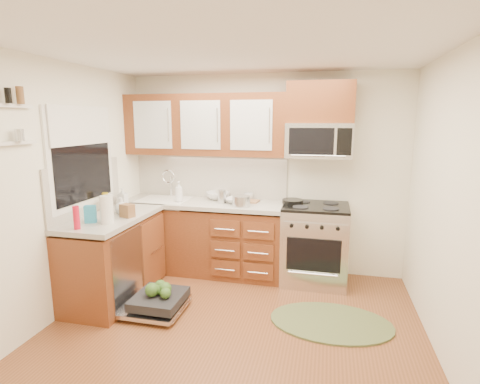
% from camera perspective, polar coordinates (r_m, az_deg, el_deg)
% --- Properties ---
extents(floor, '(3.50, 3.50, 0.00)m').
position_cam_1_polar(floor, '(3.62, -1.62, -21.46)').
color(floor, brown).
rests_on(floor, ground).
extents(ceiling, '(3.50, 3.50, 0.00)m').
position_cam_1_polar(ceiling, '(3.11, -1.88, 21.37)').
color(ceiling, white).
rests_on(ceiling, ground).
extents(wall_back, '(3.50, 0.04, 2.50)m').
position_cam_1_polar(wall_back, '(4.81, 3.67, 2.70)').
color(wall_back, white).
rests_on(wall_back, ground).
extents(wall_front, '(3.50, 0.04, 2.50)m').
position_cam_1_polar(wall_front, '(1.59, -18.90, -15.20)').
color(wall_front, white).
rests_on(wall_front, ground).
extents(wall_left, '(0.04, 3.50, 2.50)m').
position_cam_1_polar(wall_left, '(3.96, -27.04, -0.28)').
color(wall_left, white).
rests_on(wall_left, ground).
extents(wall_right, '(0.04, 3.50, 2.50)m').
position_cam_1_polar(wall_right, '(3.17, 30.48, -3.10)').
color(wall_right, white).
rests_on(wall_right, ground).
extents(base_cabinet_back, '(2.05, 0.60, 0.85)m').
position_cam_1_polar(base_cabinet_back, '(4.89, -5.51, -7.12)').
color(base_cabinet_back, '#5C2C14').
rests_on(base_cabinet_back, ground).
extents(base_cabinet_left, '(0.60, 1.25, 0.85)m').
position_cam_1_polar(base_cabinet_left, '(4.40, -18.61, -9.74)').
color(base_cabinet_left, '#5C2C14').
rests_on(base_cabinet_left, ground).
extents(countertop_back, '(2.07, 0.64, 0.05)m').
position_cam_1_polar(countertop_back, '(4.76, -5.66, -1.71)').
color(countertop_back, '#ADA79E').
rests_on(countertop_back, base_cabinet_back).
extents(countertop_left, '(0.64, 1.27, 0.05)m').
position_cam_1_polar(countertop_left, '(4.26, -18.88, -3.76)').
color(countertop_left, '#ADA79E').
rests_on(countertop_left, base_cabinet_left).
extents(backsplash_back, '(2.05, 0.02, 0.57)m').
position_cam_1_polar(backsplash_back, '(4.98, -4.62, 2.50)').
color(backsplash_back, beige).
rests_on(backsplash_back, ground).
extents(backsplash_left, '(0.02, 1.25, 0.57)m').
position_cam_1_polar(backsplash_left, '(4.36, -22.42, 0.50)').
color(backsplash_left, beige).
rests_on(backsplash_left, ground).
extents(upper_cabinets, '(2.05, 0.35, 0.75)m').
position_cam_1_polar(upper_cabinets, '(4.77, -5.35, 10.14)').
color(upper_cabinets, '#5C2C14').
rests_on(upper_cabinets, ground).
extents(cabinet_over_mw, '(0.76, 0.35, 0.47)m').
position_cam_1_polar(cabinet_over_mw, '(4.53, 12.17, 13.20)').
color(cabinet_over_mw, '#5C2C14').
rests_on(cabinet_over_mw, ground).
extents(range, '(0.76, 0.64, 0.95)m').
position_cam_1_polar(range, '(4.62, 11.29, -7.75)').
color(range, silver).
rests_on(range, ground).
extents(microwave, '(0.76, 0.38, 0.40)m').
position_cam_1_polar(microwave, '(4.51, 11.94, 7.68)').
color(microwave, silver).
rests_on(microwave, ground).
extents(sink, '(0.62, 0.50, 0.26)m').
position_cam_1_polar(sink, '(4.96, -11.47, -2.56)').
color(sink, white).
rests_on(sink, ground).
extents(dishwasher, '(0.70, 0.60, 0.20)m').
position_cam_1_polar(dishwasher, '(4.08, -12.71, -16.09)').
color(dishwasher, silver).
rests_on(dishwasher, ground).
extents(window, '(0.03, 1.05, 1.05)m').
position_cam_1_polar(window, '(4.30, -22.94, 4.90)').
color(window, white).
rests_on(window, ground).
extents(window_blind, '(0.02, 0.96, 0.40)m').
position_cam_1_polar(window_blind, '(4.26, -23.00, 9.31)').
color(window_blind, white).
rests_on(window_blind, ground).
extents(shelf_upper, '(0.04, 0.40, 0.03)m').
position_cam_1_polar(shelf_upper, '(3.62, -31.39, 11.16)').
color(shelf_upper, white).
rests_on(shelf_upper, ground).
extents(shelf_lower, '(0.04, 0.40, 0.03)m').
position_cam_1_polar(shelf_lower, '(3.62, -30.92, 6.44)').
color(shelf_lower, white).
rests_on(shelf_lower, ground).
extents(rug, '(1.29, 0.96, 0.02)m').
position_cam_1_polar(rug, '(3.93, 13.68, -18.74)').
color(rug, olive).
rests_on(rug, ground).
extents(skillet, '(0.31, 0.31, 0.05)m').
position_cam_1_polar(skillet, '(4.54, 8.01, -1.44)').
color(skillet, black).
rests_on(skillet, range).
extents(stock_pot, '(0.28, 0.28, 0.13)m').
position_cam_1_polar(stock_pot, '(4.44, 0.20, -1.41)').
color(stock_pot, silver).
rests_on(stock_pot, countertop_back).
extents(cutting_board, '(0.30, 0.21, 0.02)m').
position_cam_1_polar(cutting_board, '(4.71, 1.18, -1.36)').
color(cutting_board, '#A6814B').
rests_on(cutting_board, countertop_back).
extents(canister, '(0.12, 0.12, 0.16)m').
position_cam_1_polar(canister, '(4.61, -2.78, -0.71)').
color(canister, silver).
rests_on(canister, countertop_back).
extents(paper_towel_roll, '(0.16, 0.16, 0.28)m').
position_cam_1_polar(paper_towel_roll, '(3.94, -19.65, -2.52)').
color(paper_towel_roll, white).
rests_on(paper_towel_roll, countertop_left).
extents(mustard_bottle, '(0.08, 0.08, 0.21)m').
position_cam_1_polar(mustard_bottle, '(4.47, -19.79, -1.45)').
color(mustard_bottle, gold).
rests_on(mustard_bottle, countertop_left).
extents(red_bottle, '(0.06, 0.06, 0.22)m').
position_cam_1_polar(red_bottle, '(3.83, -23.66, -3.61)').
color(red_bottle, red).
rests_on(red_bottle, countertop_left).
extents(wooden_box, '(0.16, 0.14, 0.14)m').
position_cam_1_polar(wooden_box, '(4.13, -16.80, -2.73)').
color(wooden_box, brown).
rests_on(wooden_box, countertop_left).
extents(blue_carton, '(0.13, 0.10, 0.18)m').
position_cam_1_polar(blue_carton, '(4.02, -21.84, -3.15)').
color(blue_carton, '#2996C3').
rests_on(blue_carton, countertop_left).
extents(bowl_a, '(0.30, 0.30, 0.07)m').
position_cam_1_polar(bowl_a, '(4.61, -0.38, -1.31)').
color(bowl_a, '#999999').
rests_on(bowl_a, countertop_back).
extents(bowl_b, '(0.39, 0.39, 0.10)m').
position_cam_1_polar(bowl_b, '(4.85, -3.37, -0.56)').
color(bowl_b, '#999999').
rests_on(bowl_b, countertop_back).
extents(cup, '(0.14, 0.14, 0.09)m').
position_cam_1_polar(cup, '(4.80, 1.30, -0.68)').
color(cup, '#999999').
rests_on(cup, countertop_back).
extents(soap_bottle_a, '(0.11, 0.11, 0.26)m').
position_cam_1_polar(soap_bottle_a, '(4.72, -9.31, 0.02)').
color(soap_bottle_a, '#999999').
rests_on(soap_bottle_a, countertop_back).
extents(soap_bottle_b, '(0.10, 0.10, 0.21)m').
position_cam_1_polar(soap_bottle_b, '(4.72, -17.45, -0.64)').
color(soap_bottle_b, '#999999').
rests_on(soap_bottle_b, countertop_left).
extents(soap_bottle_c, '(0.16, 0.16, 0.18)m').
position_cam_1_polar(soap_bottle_c, '(4.30, -17.67, -1.97)').
color(soap_bottle_c, '#999999').
rests_on(soap_bottle_c, countertop_left).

